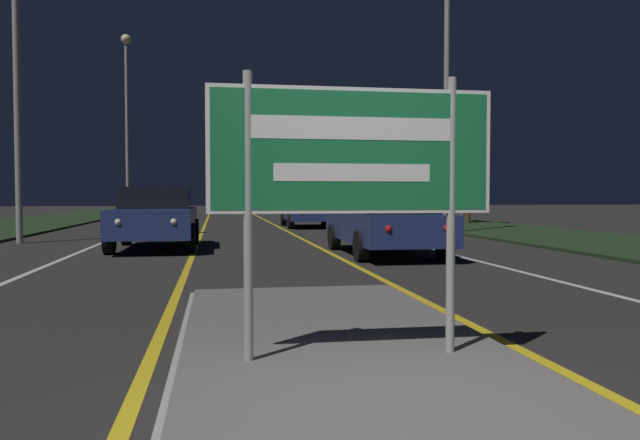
{
  "coord_description": "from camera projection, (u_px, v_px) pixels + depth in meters",
  "views": [
    {
      "loc": [
        -1.02,
        -3.04,
        1.33
      ],
      "look_at": [
        0.0,
        3.09,
        1.08
      ],
      "focal_mm": 35.0,
      "sensor_mm": 36.0,
      "label": 1
    }
  ],
  "objects": [
    {
      "name": "edge_line_white_right",
      "position": [
        395.0,
        224.0,
        29.03
      ],
      "size": [
        0.1,
        70.0,
        0.01
      ],
      "color": "silver",
      "rests_on": "ground_plane"
    },
    {
      "name": "car_receding_0",
      "position": [
        385.0,
        221.0,
        13.95
      ],
      "size": [
        1.98,
        4.76,
        1.41
      ],
      "color": "navy",
      "rests_on": "ground_plane"
    },
    {
      "name": "edge_line_white_left",
      "position": [
        71.0,
        226.0,
        26.68
      ],
      "size": [
        0.1,
        70.0,
        0.01
      ],
      "color": "silver",
      "rests_on": "ground_plane"
    },
    {
      "name": "verge_right",
      "position": [
        488.0,
        228.0,
        24.48
      ],
      "size": [
        5.0,
        100.0,
        0.08
      ],
      "color": "#1E3319",
      "rests_on": "ground_plane"
    },
    {
      "name": "streetlight_right_near",
      "position": [
        447.0,
        62.0,
        20.67
      ],
      "size": [
        0.52,
        0.52,
        8.97
      ],
      "color": "#9E9E99",
      "rests_on": "ground_plane"
    },
    {
      "name": "car_receding_1",
      "position": [
        309.0,
        210.0,
        26.11
      ],
      "size": [
        2.03,
        4.37,
        1.38
      ],
      "color": "navy",
      "rests_on": "ground_plane"
    },
    {
      "name": "streetlight_left_near",
      "position": [
        15.0,
        5.0,
        17.07
      ],
      "size": [
        0.55,
        0.55,
        10.06
      ],
      "color": "#9E9E99",
      "rests_on": "ground_plane"
    },
    {
      "name": "lane_line_white_left",
      "position": [
        143.0,
        226.0,
        27.17
      ],
      "size": [
        0.12,
        70.0,
        0.01
      ],
      "color": "silver",
      "rests_on": "ground_plane"
    },
    {
      "name": "median_island",
      "position": [
        352.0,
        363.0,
        4.78
      ],
      "size": [
        2.73,
        7.39,
        0.1
      ],
      "color": "#999993",
      "rests_on": "ground_plane"
    },
    {
      "name": "car_approaching_0",
      "position": [
        156.0,
        216.0,
        15.54
      ],
      "size": [
        2.01,
        4.41,
        1.54
      ],
      "color": "navy",
      "rests_on": "ground_plane"
    },
    {
      "name": "roadside_palm_right",
      "position": [
        468.0,
        146.0,
        28.57
      ],
      "size": [
        2.01,
        2.01,
        4.56
      ],
      "color": "#4C3823",
      "rests_on": "verge_right"
    },
    {
      "name": "highway_sign",
      "position": [
        353.0,
        161.0,
        4.71
      ],
      "size": [
        2.19,
        0.07,
        2.14
      ],
      "color": "#9E9E99",
      "rests_on": "median_island"
    },
    {
      "name": "lane_line_white_right",
      "position": [
        332.0,
        224.0,
        28.54
      ],
      "size": [
        0.12,
        70.0,
        0.01
      ],
      "color": "silver",
      "rests_on": "ground_plane"
    },
    {
      "name": "centre_line_yellow_left",
      "position": [
        205.0,
        225.0,
        27.6
      ],
      "size": [
        0.12,
        70.0,
        0.01
      ],
      "color": "gold",
      "rests_on": "ground_plane"
    },
    {
      "name": "warning_sign",
      "position": [
        461.0,
        192.0,
        27.49
      ],
      "size": [
        0.6,
        0.06,
        2.3
      ],
      "color": "#9E9E99",
      "rests_on": "verge_right"
    },
    {
      "name": "centre_line_yellow_right",
      "position": [
        275.0,
        225.0,
        28.11
      ],
      "size": [
        0.12,
        70.0,
        0.01
      ],
      "color": "gold",
      "rests_on": "ground_plane"
    },
    {
      "name": "streetlight_left_far",
      "position": [
        127.0,
        98.0,
        36.69
      ],
      "size": [
        0.57,
        0.57,
        10.8
      ],
      "color": "#9E9E99",
      "rests_on": "ground_plane"
    }
  ]
}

